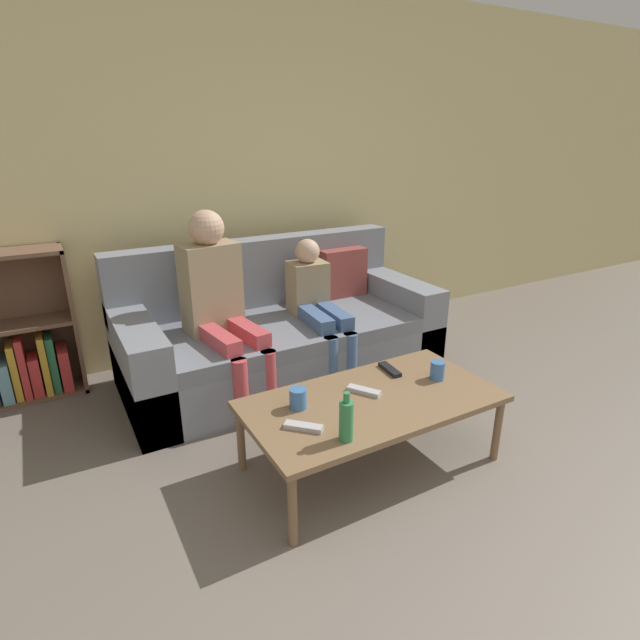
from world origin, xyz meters
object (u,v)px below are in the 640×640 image
(couch, at_px, (280,334))
(tv_remote_1, at_px, (303,427))
(person_adult, at_px, (218,295))
(person_child, at_px, (317,303))
(cup_near, at_px, (298,398))
(bottle, at_px, (346,420))
(coffee_table, at_px, (372,404))
(tv_remote_2, at_px, (364,391))
(tv_remote_0, at_px, (390,369))
(bookshelf, at_px, (16,346))
(cup_far, at_px, (437,370))

(couch, distance_m, tv_remote_1, 1.33)
(person_adult, bearing_deg, tv_remote_1, -98.48)
(person_adult, height_order, person_child, person_adult)
(cup_near, relative_size, bottle, 0.44)
(coffee_table, relative_size, bottle, 5.56)
(couch, bearing_deg, cup_near, -110.96)
(tv_remote_1, bearing_deg, person_adult, 43.63)
(cup_near, height_order, tv_remote_1, cup_near)
(person_child, xyz_separation_m, tv_remote_2, (-0.27, -0.95, -0.14))
(tv_remote_1, bearing_deg, tv_remote_0, -23.79)
(tv_remote_0, bearing_deg, person_child, 94.83)
(bottle, bearing_deg, tv_remote_0, 37.60)
(couch, xyz_separation_m, coffee_table, (-0.05, -1.17, 0.06))
(bookshelf, height_order, tv_remote_1, bookshelf)
(bookshelf, bearing_deg, cup_far, -40.82)
(person_child, relative_size, cup_far, 9.41)
(cup_near, xyz_separation_m, bottle, (0.06, -0.33, 0.05))
(tv_remote_0, height_order, tv_remote_1, same)
(tv_remote_2, bearing_deg, bottle, -167.08)
(coffee_table, distance_m, bottle, 0.40)
(couch, bearing_deg, person_adult, -168.00)
(person_child, height_order, bottle, person_child)
(coffee_table, bearing_deg, bottle, -142.66)
(cup_far, distance_m, bottle, 0.75)
(bookshelf, xyz_separation_m, tv_remote_1, (1.10, -1.74, 0.04))
(bottle, bearing_deg, person_child, 65.90)
(tv_remote_0, xyz_separation_m, tv_remote_2, (-0.26, -0.13, 0.00))
(coffee_table, height_order, tv_remote_1, tv_remote_1)
(person_child, bearing_deg, tv_remote_2, -101.45)
(coffee_table, relative_size, person_adult, 1.07)
(coffee_table, bearing_deg, tv_remote_0, 37.91)
(couch, distance_m, person_adult, 0.60)
(person_child, bearing_deg, couch, 149.21)
(cup_far, height_order, tv_remote_0, cup_far)
(person_adult, bearing_deg, cup_near, -94.98)
(couch, height_order, tv_remote_0, couch)
(bookshelf, bearing_deg, coffee_table, -47.76)
(coffee_table, relative_size, cup_far, 12.63)
(couch, relative_size, person_child, 2.26)
(cup_far, bearing_deg, person_adult, 127.15)
(person_adult, distance_m, person_child, 0.67)
(cup_near, xyz_separation_m, tv_remote_0, (0.61, 0.09, -0.04))
(tv_remote_0, bearing_deg, cup_near, -165.70)
(tv_remote_1, xyz_separation_m, tv_remote_2, (0.41, 0.14, 0.00))
(couch, relative_size, person_adult, 1.79)
(couch, bearing_deg, cup_far, -72.87)
(cup_far, bearing_deg, tv_remote_0, 130.15)
(couch, height_order, person_adult, person_adult)
(coffee_table, xyz_separation_m, tv_remote_2, (-0.01, 0.07, 0.04))
(tv_remote_0, height_order, bottle, bottle)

